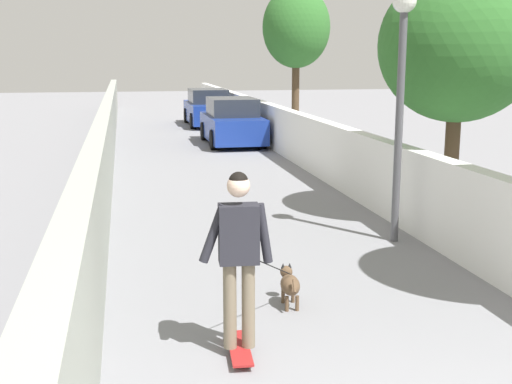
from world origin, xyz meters
name	(u,v)px	position (x,y,z in m)	size (l,w,h in m)	color
ground_plane	(208,168)	(14.00, 0.00, 0.00)	(80.00, 80.00, 0.00)	gray
wall_left	(104,151)	(12.00, 2.58, 0.80)	(48.00, 0.30, 1.60)	#999E93
fence_right	(325,150)	(12.00, -2.58, 0.69)	(48.00, 0.30, 1.37)	white
tree_right_near	(458,46)	(7.50, -3.49, 3.05)	(2.70, 2.70, 4.36)	#473523
tree_right_mid	(296,28)	(19.00, -3.69, 3.82)	(2.28, 2.28, 5.21)	#473523
lamp_post	(401,70)	(6.47, -2.03, 2.69)	(0.36, 0.36, 3.87)	#4C4C51
skateboard	(239,348)	(2.91, 1.10, 0.07)	(0.81, 0.26, 0.08)	maroon
person_skateboarder	(239,246)	(2.91, 1.10, 1.11)	(0.25, 0.71, 1.74)	#726651
dog	(289,284)	(4.08, 0.30, 0.27)	(1.49, 0.93, 1.06)	brown
car_near	(232,123)	(18.68, -1.43, 0.71)	(3.97, 1.80, 1.54)	navy
car_far	(208,108)	(25.01, -1.43, 0.72)	(4.27, 1.80, 1.54)	navy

